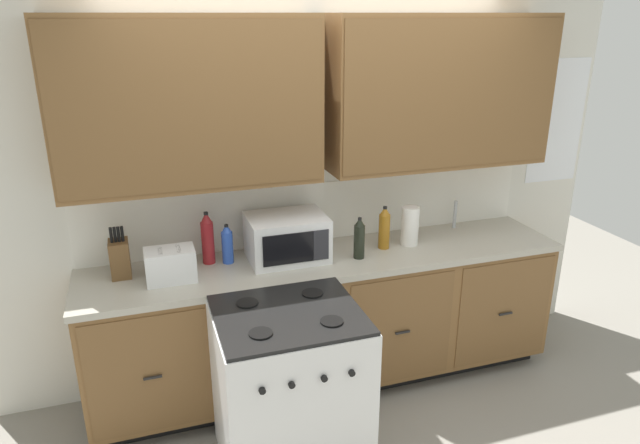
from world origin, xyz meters
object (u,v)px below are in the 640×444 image
object	(u,v)px
microwave	(287,238)
bottle_red	(208,238)
knife_block	(120,258)
bottle_blue	(227,244)
paper_towel_roll	(410,226)
stove_range	(290,390)
bottle_dark	(359,238)
bottle_amber	(384,228)
toaster	(170,265)

from	to	relation	value
microwave	bottle_red	size ratio (longest dim) A/B	1.46
knife_block	bottle_red	world-z (taller)	bottle_red
bottle_blue	paper_towel_roll	bearing A→B (deg)	-3.76
stove_range	knife_block	xyz separation A→B (m)	(-0.81, 0.74, 0.58)
bottle_dark	bottle_blue	bearing A→B (deg)	166.92
bottle_blue	bottle_amber	size ratio (longest dim) A/B	0.88
paper_towel_roll	bottle_blue	size ratio (longest dim) A/B	1.04
stove_range	bottle_dark	world-z (taller)	bottle_dark
paper_towel_roll	bottle_red	bearing A→B (deg)	175.06
bottle_dark	paper_towel_roll	bearing A→B (deg)	14.75
bottle_dark	bottle_red	size ratio (longest dim) A/B	0.81
stove_range	paper_towel_roll	bearing A→B (deg)	33.03
bottle_blue	bottle_red	size ratio (longest dim) A/B	0.76
bottle_dark	bottle_amber	bearing A→B (deg)	24.70
toaster	bottle_blue	bearing A→B (deg)	22.43
microwave	paper_towel_roll	bearing A→B (deg)	-1.77
stove_range	bottle_dark	size ratio (longest dim) A/B	3.55
toaster	stove_range	bearing A→B (deg)	-47.91
knife_block	bottle_red	size ratio (longest dim) A/B	0.94
stove_range	bottle_red	distance (m)	1.04
knife_block	bottle_red	bearing A→B (deg)	3.81
knife_block	bottle_amber	world-z (taller)	knife_block
stove_range	bottle_red	world-z (taller)	bottle_red
bottle_blue	bottle_red	distance (m)	0.12
bottle_amber	microwave	bearing A→B (deg)	177.05
microwave	toaster	distance (m)	0.72
microwave	bottle_blue	size ratio (longest dim) A/B	1.92
toaster	bottle_blue	world-z (taller)	bottle_blue
bottle_blue	bottle_dark	bearing A→B (deg)	-13.08
microwave	bottle_amber	world-z (taller)	bottle_amber
paper_towel_roll	stove_range	bearing A→B (deg)	-146.97
bottle_red	microwave	bearing A→B (deg)	-10.43
paper_towel_roll	bottle_blue	world-z (taller)	paper_towel_roll
microwave	paper_towel_roll	distance (m)	0.83
stove_range	toaster	xyz separation A→B (m)	(-0.53, 0.59, 0.56)
toaster	bottle_dark	xyz separation A→B (m)	(1.14, -0.04, 0.04)
knife_block	bottle_red	xyz separation A→B (m)	(0.51, 0.03, 0.05)
bottle_red	bottle_dark	bearing A→B (deg)	-13.59
stove_range	bottle_red	bearing A→B (deg)	110.90
microwave	knife_block	distance (m)	0.99
toaster	paper_towel_roll	world-z (taller)	paper_towel_roll
stove_range	knife_block	bearing A→B (deg)	137.59
toaster	paper_towel_roll	bearing A→B (deg)	2.47
toaster	paper_towel_roll	distance (m)	1.55
stove_range	paper_towel_roll	distance (m)	1.35
bottle_blue	bottle_red	bearing A→B (deg)	162.85
toaster	bottle_dark	size ratio (longest dim) A/B	1.05
toaster	bottle_dark	bearing A→B (deg)	-1.95
microwave	bottle_red	bearing A→B (deg)	169.57
toaster	bottle_blue	size ratio (longest dim) A/B	1.12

